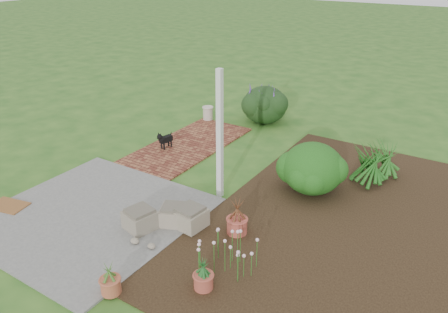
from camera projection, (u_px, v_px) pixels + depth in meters
The scene contains 19 objects.
ground at pixel (204, 194), 8.56m from camera, with size 80.00×80.00×0.00m, color #26591C.
concrete_patio at pixel (92, 215), 7.82m from camera, with size 3.50×3.50×0.04m, color slate.
brick_path at pixel (189, 145), 10.72m from camera, with size 1.60×3.50×0.04m, color #5F291E.
garden_bed at pixel (336, 219), 7.71m from camera, with size 4.00×7.00×0.03m, color black.
veranda_post at pixel (220, 136), 7.97m from camera, with size 0.10×0.10×2.50m, color white.
stone_trough_near at pixel (140, 220), 7.36m from camera, with size 0.47×0.47×0.31m, color #766D5C.
stone_trough_mid at pixel (174, 215), 7.50m from camera, with size 0.43×0.43×0.29m, color gray.
stone_trough_far at pixel (190, 218), 7.40m from camera, with size 0.47×0.47×0.31m, color #7C715E.
coir_doormat at pixel (8, 205), 8.06m from camera, with size 0.68×0.44×0.02m, color brown.
black_dog at pixel (165, 139), 10.39m from camera, with size 0.19×0.47×0.40m.
cream_ceramic_urn at pixel (208, 113), 12.26m from camera, with size 0.27×0.27×0.36m, color beige.
evergreen_shrub at pixel (313, 167), 8.43m from camera, with size 1.19×1.19×1.01m, color #143D0F.
agapanthus_clump_back at pixel (368, 161), 8.73m from camera, with size 1.09×1.09×0.98m, color #153F12, non-canonical shape.
agapanthus_clump_front at pixel (382, 156), 9.04m from camera, with size 1.00×1.00×0.89m, color #0E4010, non-canonical shape.
pink_flower_patch at pixel (228, 257), 6.23m from camera, with size 0.95×0.95×0.61m, color #113D0F, non-canonical shape.
terracotta_pot_bronze at pixel (237, 226), 7.25m from camera, with size 0.34×0.34×0.27m, color #B64C3D.
terracotta_pot_small_left at pixel (203, 281), 6.05m from camera, with size 0.27×0.27×0.23m, color #AB4B3A.
terracotta_pot_small_right at pixel (111, 286), 5.96m from camera, with size 0.27×0.27×0.23m, color #B0583B.
purple_flowering_bush at pixel (265, 104), 12.05m from camera, with size 1.23×1.23×1.04m, color black.
Camera 1 is at (4.35, -6.08, 4.25)m, focal length 35.00 mm.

